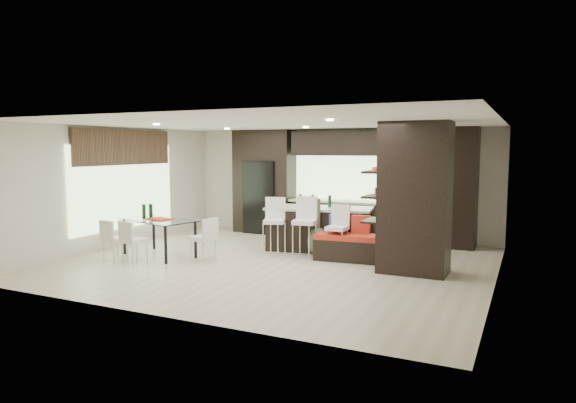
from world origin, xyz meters
The scene contains 22 objects.
ground centered at (0.00, 0.00, 0.00)m, with size 8.00×8.00×0.00m, color #C3B595.
back_wall centered at (0.00, 3.50, 1.35)m, with size 8.00×0.02×2.70m, color beige.
left_wall centered at (-4.00, 0.00, 1.35)m, with size 0.02×7.00×2.70m, color beige.
right_wall centered at (4.00, 0.00, 1.35)m, with size 0.02×7.00×2.70m, color beige.
ceiling centered at (0.00, 0.00, 2.70)m, with size 8.00×7.00×0.02m, color white.
window_left centered at (-3.96, 0.20, 1.35)m, with size 0.04×3.20×1.90m, color #B2D199.
window_back centered at (0.60, 3.46, 1.55)m, with size 3.40×0.04×1.20m, color #B2D199.
stone_accent centered at (-3.93, 0.20, 2.25)m, with size 0.08×3.00×0.80m, color brown.
ceiling_spots centered at (0.00, 0.25, 2.68)m, with size 4.00×3.00×0.02m, color white.
back_cabinetry centered at (0.50, 3.17, 1.35)m, with size 6.80×0.68×2.70m, color black.
refrigerator centered at (-1.90, 3.12, 0.95)m, with size 0.90×0.68×1.90m, color black.
partition_column centered at (2.60, 0.40, 1.35)m, with size 1.20×0.80×2.70m, color black.
kitchen_island centered at (0.31, 1.55, 0.47)m, with size 2.28×0.98×0.95m, color black.
stool_left centered at (-0.39, 0.75, 0.48)m, with size 0.43×0.43×0.96m, color white.
stool_mid centered at (0.31, 0.74, 0.50)m, with size 0.44×0.44×1.00m, color white.
stool_right centered at (1.01, 0.77, 0.44)m, with size 0.39×0.39×0.89m, color white.
bench centered at (1.26, 0.82, 0.27)m, with size 1.38×0.53×0.53m, color black.
floor_vase centered at (0.49, 1.03, 0.59)m, with size 0.44×0.44×1.19m, color #414F38, non-canonical shape.
dining_table centered at (-2.46, -0.45, 0.38)m, with size 1.59×0.89×0.77m, color white.
chair_near centered at (-2.46, -1.18, 0.39)m, with size 0.42×0.42×0.78m, color white.
chair_far centered at (-2.96, -1.18, 0.38)m, with size 0.41×0.41×0.76m, color white.
chair_end centered at (-1.37, -0.45, 0.40)m, with size 0.43×0.43×0.80m, color white.
Camera 1 is at (4.45, -8.78, 2.24)m, focal length 32.00 mm.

